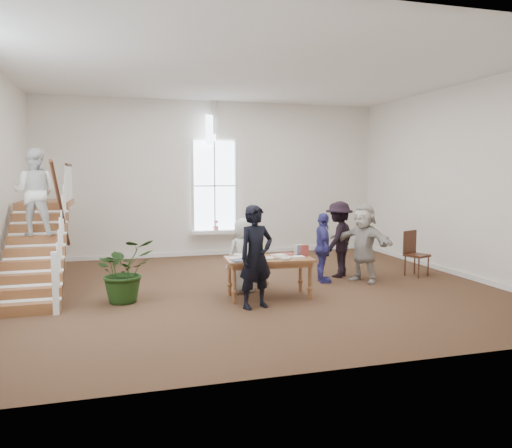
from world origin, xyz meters
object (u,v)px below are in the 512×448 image
object	(u,v)px
police_officer	(256,257)
woman_cluster_a	(323,248)
elderly_woman	(244,255)
woman_cluster_c	(364,243)
library_table	(268,262)
floor_plant	(124,270)
person_yellow	(252,247)
woman_cluster_b	(339,239)
side_chair	(414,250)

from	to	relation	value
police_officer	woman_cluster_a	size ratio (longest dim) A/B	1.20
elderly_woman	woman_cluster_c	size ratio (longest dim) A/B	0.87
library_table	floor_plant	xyz separation A→B (m)	(-2.72, 0.42, -0.10)
elderly_woman	person_yellow	bearing A→B (deg)	-134.13
woman_cluster_c	floor_plant	xyz separation A→B (m)	(-5.19, -0.35, -0.27)
police_officer	person_yellow	xyz separation A→B (m)	(0.40, 1.75, -0.10)
police_officer	person_yellow	distance (m)	1.80
floor_plant	elderly_woman	bearing A→B (deg)	4.12
woman_cluster_b	side_chair	size ratio (longest dim) A/B	1.66
library_table	woman_cluster_b	xyz separation A→B (m)	(2.17, 1.43, 0.18)
woman_cluster_c	person_yellow	bearing A→B (deg)	-124.00
person_yellow	woman_cluster_c	bearing A→B (deg)	149.52
police_officer	side_chair	size ratio (longest dim) A/B	1.75
library_table	woman_cluster_a	xyz separation A→B (m)	(1.57, 0.98, 0.07)
elderly_woman	side_chair	bearing A→B (deg)	172.92
floor_plant	woman_cluster_c	bearing A→B (deg)	3.87
person_yellow	side_chair	size ratio (longest dim) A/B	1.57
woman_cluster_a	woman_cluster_c	world-z (taller)	woman_cluster_c
woman_cluster_a	side_chair	world-z (taller)	woman_cluster_a
woman_cluster_a	woman_cluster_b	size ratio (longest dim) A/B	0.88
library_table	woman_cluster_a	bearing A→B (deg)	36.06
library_table	woman_cluster_a	world-z (taller)	woman_cluster_a
library_table	woman_cluster_c	distance (m)	2.60
person_yellow	woman_cluster_a	size ratio (longest dim) A/B	1.08
elderly_woman	woman_cluster_a	distance (m)	1.95
elderly_woman	side_chair	xyz separation A→B (m)	(4.28, 0.46, -0.16)
person_yellow	side_chair	world-z (taller)	person_yellow
police_officer	elderly_woman	bearing A→B (deg)	68.57
library_table	person_yellow	world-z (taller)	person_yellow
floor_plant	side_chair	bearing A→B (deg)	5.38
person_yellow	elderly_woman	bearing A→B (deg)	35.80
person_yellow	floor_plant	world-z (taller)	person_yellow
person_yellow	floor_plant	xyz separation A→B (m)	(-2.68, -0.67, -0.24)
woman_cluster_c	floor_plant	world-z (taller)	woman_cluster_c
elderly_woman	woman_cluster_b	distance (m)	2.65
person_yellow	woman_cluster_b	xyz separation A→B (m)	(2.21, 0.33, 0.05)
police_officer	floor_plant	world-z (taller)	police_officer
library_table	woman_cluster_a	size ratio (longest dim) A/B	1.11
library_table	person_yellow	bearing A→B (deg)	96.35
woman_cluster_b	woman_cluster_c	size ratio (longest dim) A/B	1.01
library_table	police_officer	world-z (taller)	police_officer
police_officer	woman_cluster_b	world-z (taller)	police_officer
elderly_woman	woman_cluster_a	bearing A→B (deg)	178.09
library_table	side_chair	size ratio (longest dim) A/B	1.62
library_table	woman_cluster_a	distance (m)	1.85
library_table	elderly_woman	size ratio (longest dim) A/B	1.14
person_yellow	woman_cluster_c	distance (m)	2.53
elderly_woman	woman_cluster_c	distance (m)	2.82
woman_cluster_c	elderly_woman	bearing A→B (deg)	-113.09
library_table	woman_cluster_b	bearing A→B (deg)	37.52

